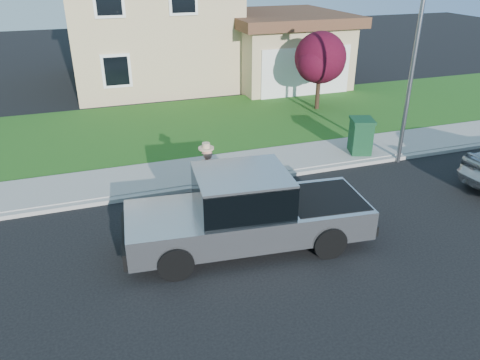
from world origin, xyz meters
name	(u,v)px	position (x,y,z in m)	size (l,w,h in m)	color
ground	(262,234)	(0.00, 0.00, 0.00)	(80.00, 80.00, 0.00)	black
curb	(258,179)	(1.00, 2.90, 0.06)	(40.00, 0.20, 0.12)	gray
sidewalk	(246,165)	(1.00, 4.00, 0.07)	(40.00, 2.00, 0.15)	gray
lawn	(210,123)	(1.00, 8.50, 0.05)	(40.00, 7.00, 0.10)	#184313
house	(174,21)	(1.31, 16.38, 3.17)	(14.00, 11.30, 6.85)	tan
pickup_truck	(247,212)	(-0.53, -0.32, 0.88)	(5.93, 2.51, 1.90)	black
woman	(207,174)	(-0.83, 2.10, 0.83)	(0.61, 0.43, 1.76)	tan
ornamental_tree	(321,60)	(6.07, 8.81, 2.24)	(2.43, 2.20, 3.34)	black
trash_bin	(361,136)	(4.97, 3.59, 0.76)	(0.95, 1.02, 1.20)	#0F391E
street_lamp	(413,66)	(5.95, 2.69, 3.21)	(0.45, 0.73, 5.64)	slate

